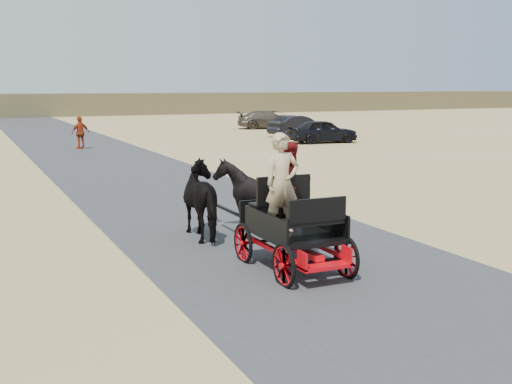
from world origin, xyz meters
name	(u,v)px	position (x,y,z in m)	size (l,w,h in m)	color
ground	(283,251)	(0.00, 0.00, 0.00)	(140.00, 140.00, 0.00)	tan
road	(283,251)	(0.00, 0.00, 0.01)	(6.00, 140.00, 0.01)	#38383A
ridge_far	(18,105)	(0.00, 62.00, 1.20)	(140.00, 6.00, 2.40)	brown
carriage	(293,250)	(-0.44, -1.21, 0.36)	(1.30, 2.40, 0.72)	black
horse_left	(207,200)	(-0.99, 1.79, 0.85)	(0.91, 2.01, 1.70)	black
horse_right	(252,196)	(0.11, 1.79, 0.85)	(1.37, 1.54, 1.70)	black
driver_man	(282,183)	(-0.64, -1.16, 1.62)	(0.66, 0.43, 1.80)	tan
passenger_woman	(292,183)	(-0.14, -0.61, 1.51)	(0.77, 0.60, 1.58)	#660C0F
pedestrian	(80,133)	(-0.06, 23.25, 0.86)	(1.01, 0.42, 1.73)	#992D11
car_a	(323,131)	(13.40, 21.01, 0.68)	(1.62, 4.02, 1.37)	black
car_b	(299,126)	(14.43, 25.86, 0.68)	(1.44, 4.14, 1.36)	black
car_c	(268,120)	(15.85, 33.43, 0.68)	(1.92, 4.72, 1.37)	brown
car_d	(274,119)	(17.54, 35.79, 0.62)	(2.07, 4.49, 1.25)	black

